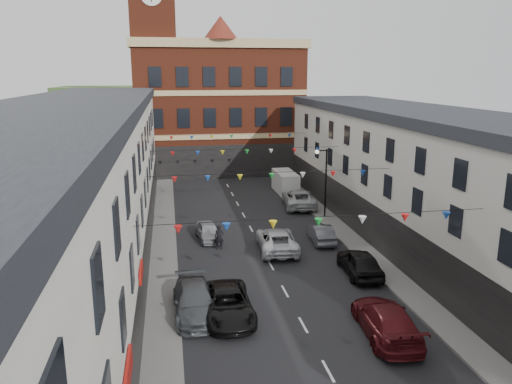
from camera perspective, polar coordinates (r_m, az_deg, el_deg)
ground at (r=29.28m, az=3.33°, el=-11.27°), size 160.00×160.00×0.00m
pavement_left at (r=30.42m, az=-10.54°, el=-10.36°), size 1.80×64.00×0.15m
pavement_right at (r=33.11m, az=14.35°, el=-8.54°), size 1.80×64.00×0.15m
terrace_left at (r=28.29m, az=-20.95°, el=-1.55°), size 8.40×56.00×10.70m
terrace_right at (r=33.17m, az=23.26°, el=-0.53°), size 8.40×56.00×9.70m
civic_building at (r=64.24m, az=-4.41°, el=9.77°), size 20.60×13.30×18.50m
clock_tower at (r=60.93m, az=-11.56°, el=15.74°), size 5.60×5.60×30.00m
distant_hill at (r=88.19m, az=-8.54°, el=8.62°), size 40.00×14.00×10.00m
street_lamp at (r=42.68m, az=7.69°, el=2.08°), size 1.10×0.36×6.00m
car_left_c at (r=26.16m, az=-3.25°, el=-12.66°), size 2.47×5.30×1.47m
car_left_d at (r=26.56m, az=-7.03°, el=-12.27°), size 2.25×5.27×1.51m
car_left_e at (r=37.71m, az=-5.48°, el=-4.48°), size 1.93×4.01×1.32m
car_right_c at (r=25.20m, az=14.66°, el=-13.99°), size 2.78×5.76×1.62m
car_right_d at (r=31.83m, az=11.77°, el=-7.89°), size 2.15×4.83×1.62m
car_right_e at (r=37.36m, az=7.45°, el=-4.70°), size 1.67×4.14×1.34m
car_right_f at (r=46.70m, az=4.92°, el=-0.73°), size 3.39×6.20×1.65m
moving_car at (r=35.31m, az=2.42°, el=-5.49°), size 2.98×5.76×1.55m
white_van at (r=52.31m, az=3.37°, el=1.13°), size 1.95×4.94×2.17m
pedestrian at (r=35.57m, az=-4.23°, el=-5.19°), size 0.66×0.44×1.77m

